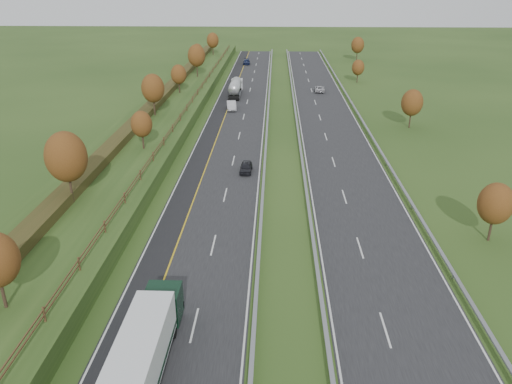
% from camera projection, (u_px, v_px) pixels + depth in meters
% --- Properties ---
extents(ground, '(400.00, 400.00, 0.00)m').
position_uv_depth(ground, '(281.00, 144.00, 76.96)').
color(ground, '#294418').
rests_on(ground, ground).
extents(near_carriageway, '(10.50, 200.00, 0.04)m').
position_uv_depth(near_carriageway, '(232.00, 134.00, 81.82)').
color(near_carriageway, black).
rests_on(near_carriageway, ground).
extents(far_carriageway, '(10.50, 200.00, 0.04)m').
position_uv_depth(far_carriageway, '(333.00, 135.00, 81.24)').
color(far_carriageway, black).
rests_on(far_carriageway, ground).
extents(hard_shoulder, '(3.00, 200.00, 0.04)m').
position_uv_depth(hard_shoulder, '(209.00, 134.00, 81.95)').
color(hard_shoulder, black).
rests_on(hard_shoulder, ground).
extents(lane_markings, '(26.75, 200.00, 0.01)m').
position_uv_depth(lane_markings, '(271.00, 134.00, 81.47)').
color(lane_markings, silver).
rests_on(lane_markings, near_carriageway).
extents(embankment_left, '(12.00, 200.00, 2.00)m').
position_uv_depth(embankment_left, '(153.00, 127.00, 81.89)').
color(embankment_left, '#294418').
rests_on(embankment_left, ground).
extents(hedge_left, '(2.20, 180.00, 1.10)m').
position_uv_depth(hedge_left, '(140.00, 118.00, 81.35)').
color(hedge_left, '#333516').
rests_on(hedge_left, embankment_left).
extents(fence_left, '(0.12, 189.06, 1.20)m').
position_uv_depth(fence_left, '(179.00, 118.00, 80.67)').
color(fence_left, '#422B19').
rests_on(fence_left, embankment_left).
extents(median_barrier_near, '(0.32, 200.00, 0.71)m').
position_uv_depth(median_barrier_near, '(267.00, 131.00, 81.39)').
color(median_barrier_near, gray).
rests_on(median_barrier_near, ground).
extents(median_barrier_far, '(0.32, 200.00, 0.71)m').
position_uv_depth(median_barrier_far, '(298.00, 131.00, 81.21)').
color(median_barrier_far, gray).
rests_on(median_barrier_far, ground).
extents(outer_barrier_far, '(0.32, 200.00, 0.71)m').
position_uv_depth(outer_barrier_far, '(369.00, 132.00, 80.80)').
color(outer_barrier_far, gray).
rests_on(outer_barrier_far, ground).
extents(trees_left, '(6.64, 164.30, 7.66)m').
position_uv_depth(trees_left, '(148.00, 100.00, 76.66)').
color(trees_left, '#2D2116').
rests_on(trees_left, embankment_left).
extents(trees_far, '(8.45, 118.60, 7.12)m').
position_uv_depth(trees_far, '(383.00, 77.00, 105.91)').
color(trees_far, '#2D2116').
rests_on(trees_far, ground).
extents(box_lorry, '(2.58, 16.28, 4.06)m').
position_uv_depth(box_lorry, '(138.00, 368.00, 29.53)').
color(box_lorry, black).
rests_on(box_lorry, near_carriageway).
extents(road_tanker, '(2.40, 11.22, 3.46)m').
position_uv_depth(road_tanker, '(236.00, 87.00, 107.78)').
color(road_tanker, silver).
rests_on(road_tanker, near_carriageway).
extents(car_dark_near, '(1.63, 3.85, 1.30)m').
position_uv_depth(car_dark_near, '(246.00, 167.00, 65.54)').
color(car_dark_near, black).
rests_on(car_dark_near, near_carriageway).
extents(car_silver_mid, '(2.36, 5.14, 1.63)m').
position_uv_depth(car_silver_mid, '(231.00, 105.00, 96.56)').
color(car_silver_mid, '#B2B2B7').
rests_on(car_silver_mid, near_carriageway).
extents(car_small_far, '(2.04, 4.79, 1.38)m').
position_uv_depth(car_small_far, '(247.00, 62.00, 147.14)').
color(car_small_far, '#141C3F').
rests_on(car_small_far, near_carriageway).
extents(car_oncoming, '(2.33, 4.77, 1.30)m').
position_uv_depth(car_oncoming, '(320.00, 89.00, 111.68)').
color(car_oncoming, silver).
rests_on(car_oncoming, far_carriageway).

